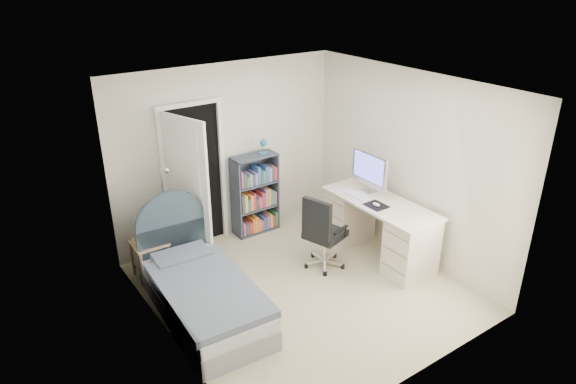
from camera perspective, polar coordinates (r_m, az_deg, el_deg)
room_shell at (r=5.85m, az=1.83°, el=-0.46°), size 3.50×3.70×2.60m
door at (r=6.81m, az=-10.89°, el=0.80°), size 0.92×0.80×2.06m
bed at (r=6.00m, az=-9.54°, el=-10.94°), size 1.01×1.98×1.19m
nightstand at (r=6.69m, az=-15.21°, el=-6.24°), size 0.41×0.41×0.60m
floor_lamp at (r=6.83m, az=-13.10°, el=-3.71°), size 0.20×0.20×1.39m
bookcase at (r=7.51m, az=-3.57°, el=-0.52°), size 0.67×0.29×1.42m
desk at (r=7.02m, az=9.99°, el=-3.74°), size 0.67×1.67×1.37m
office_chair at (r=6.58m, az=3.78°, el=-4.24°), size 0.57×0.58×1.02m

